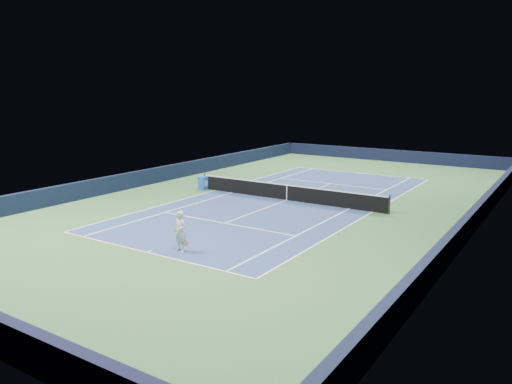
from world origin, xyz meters
The scene contains 19 objects.
ground centered at (0.00, 0.00, 0.00)m, with size 40.00×40.00×0.00m, color #325B32.
wall_far centered at (0.00, 19.82, 0.55)m, with size 22.00×0.35×1.10m, color black.
wall_right centered at (10.82, 0.00, 0.55)m, with size 0.35×40.00×1.10m, color black.
wall_left centered at (-10.82, 0.00, 0.55)m, with size 0.35×40.00×1.10m, color black.
court_surface centered at (0.00, 0.00, 0.00)m, with size 10.97×23.77×0.01m, color navy.
baseline_far centered at (0.00, 11.88, 0.01)m, with size 10.97×0.08×0.00m, color white.
baseline_near centered at (0.00, -11.88, 0.01)m, with size 10.97×0.08×0.00m, color white.
sideline_doubles_right centered at (5.49, 0.00, 0.01)m, with size 0.08×23.77×0.00m, color white.
sideline_doubles_left centered at (-5.49, 0.00, 0.01)m, with size 0.08×23.77×0.00m, color white.
sideline_singles_right centered at (4.12, 0.00, 0.01)m, with size 0.08×23.77×0.00m, color white.
sideline_singles_left centered at (-4.12, 0.00, 0.01)m, with size 0.08×23.77×0.00m, color white.
service_line_far centered at (0.00, 6.40, 0.01)m, with size 8.23×0.08×0.00m, color white.
service_line_near centered at (0.00, -6.40, 0.01)m, with size 8.23×0.08×0.00m, color white.
center_service_line centered at (0.00, 0.00, 0.01)m, with size 0.08×12.80×0.00m, color white.
center_mark_far centered at (0.00, 11.73, 0.01)m, with size 0.08×0.30×0.00m, color white.
center_mark_near centered at (0.00, -11.73, 0.01)m, with size 0.08×0.30×0.00m, color white.
tennis_net centered at (0.00, 0.00, 0.50)m, with size 12.90×0.10×1.07m.
sponsor_cube centered at (-6.40, -0.21, 0.44)m, with size 0.62×0.54×0.88m.
tennis_player centered at (1.11, -11.00, 0.87)m, with size 0.82×1.29×1.83m.
Camera 1 is at (14.70, -26.08, 6.74)m, focal length 35.00 mm.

